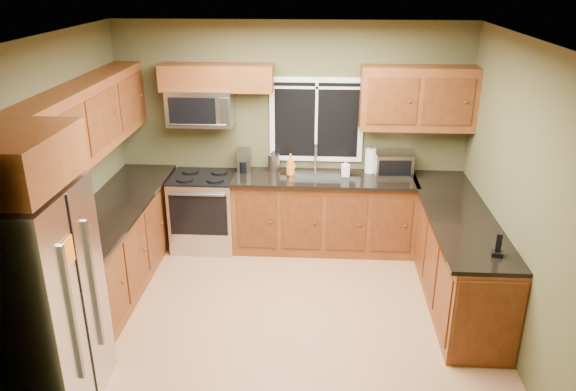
# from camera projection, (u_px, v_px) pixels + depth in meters

# --- Properties ---
(floor) EXTENTS (4.20, 4.20, 0.00)m
(floor) POSITION_uv_depth(u_px,v_px,m) (281.00, 314.00, 5.64)
(floor) COLOR #9C6B45
(floor) RESTS_ON ground
(ceiling) EXTENTS (4.20, 4.20, 0.00)m
(ceiling) POSITION_uv_depth(u_px,v_px,m) (279.00, 37.00, 4.63)
(ceiling) COLOR white
(ceiling) RESTS_ON back_wall
(back_wall) EXTENTS (4.20, 0.00, 4.20)m
(back_wall) POSITION_uv_depth(u_px,v_px,m) (291.00, 135.00, 6.80)
(back_wall) COLOR #4B4728
(back_wall) RESTS_ON ground
(front_wall) EXTENTS (4.20, 0.00, 4.20)m
(front_wall) POSITION_uv_depth(u_px,v_px,m) (258.00, 295.00, 3.47)
(front_wall) COLOR #4B4728
(front_wall) RESTS_ON ground
(left_wall) EXTENTS (0.00, 3.60, 3.60)m
(left_wall) POSITION_uv_depth(u_px,v_px,m) (57.00, 184.00, 5.26)
(left_wall) COLOR #4B4728
(left_wall) RESTS_ON ground
(right_wall) EXTENTS (0.00, 3.60, 3.60)m
(right_wall) POSITION_uv_depth(u_px,v_px,m) (514.00, 195.00, 5.02)
(right_wall) COLOR #4B4728
(right_wall) RESTS_ON ground
(window) EXTENTS (1.12, 0.03, 1.02)m
(window) POSITION_uv_depth(u_px,v_px,m) (316.00, 120.00, 6.69)
(window) COLOR white
(window) RESTS_ON back_wall
(base_cabinets_left) EXTENTS (0.60, 2.65, 0.90)m
(base_cabinets_left) POSITION_uv_depth(u_px,v_px,m) (117.00, 248.00, 6.02)
(base_cabinets_left) COLOR brown
(base_cabinets_left) RESTS_ON ground
(countertop_left) EXTENTS (0.65, 2.65, 0.04)m
(countertop_left) POSITION_uv_depth(u_px,v_px,m) (114.00, 207.00, 5.84)
(countertop_left) COLOR black
(countertop_left) RESTS_ON base_cabinets_left
(base_cabinets_back) EXTENTS (2.17, 0.60, 0.90)m
(base_cabinets_back) POSITION_uv_depth(u_px,v_px,m) (324.00, 214.00, 6.84)
(base_cabinets_back) COLOR brown
(base_cabinets_back) RESTS_ON ground
(countertop_back) EXTENTS (2.17, 0.65, 0.04)m
(countertop_back) POSITION_uv_depth(u_px,v_px,m) (325.00, 179.00, 6.64)
(countertop_back) COLOR black
(countertop_back) RESTS_ON base_cabinets_back
(base_cabinets_peninsula) EXTENTS (0.60, 2.52, 0.90)m
(base_cabinets_peninsula) POSITION_uv_depth(u_px,v_px,m) (456.00, 254.00, 5.87)
(base_cabinets_peninsula) COLOR brown
(base_cabinets_peninsula) RESTS_ON ground
(countertop_peninsula) EXTENTS (0.65, 2.50, 0.04)m
(countertop_peninsula) POSITION_uv_depth(u_px,v_px,m) (458.00, 213.00, 5.71)
(countertop_peninsula) COLOR black
(countertop_peninsula) RESTS_ON base_cabinets_peninsula
(upper_cabinets_left) EXTENTS (0.33, 2.65, 0.72)m
(upper_cabinets_left) POSITION_uv_depth(u_px,v_px,m) (87.00, 119.00, 5.50)
(upper_cabinets_left) COLOR brown
(upper_cabinets_left) RESTS_ON left_wall
(upper_cabinets_back_left) EXTENTS (1.30, 0.33, 0.30)m
(upper_cabinets_back_left) POSITION_uv_depth(u_px,v_px,m) (217.00, 77.00, 6.43)
(upper_cabinets_back_left) COLOR brown
(upper_cabinets_back_left) RESTS_ON back_wall
(upper_cabinets_back_right) EXTENTS (1.30, 0.33, 0.72)m
(upper_cabinets_back_right) POSITION_uv_depth(u_px,v_px,m) (418.00, 98.00, 6.38)
(upper_cabinets_back_right) COLOR brown
(upper_cabinets_back_right) RESTS_ON back_wall
(upper_cabinet_over_fridge) EXTENTS (0.72, 0.90, 0.38)m
(upper_cabinet_over_fridge) POSITION_uv_depth(u_px,v_px,m) (8.00, 160.00, 3.78)
(upper_cabinet_over_fridge) COLOR brown
(upper_cabinet_over_fridge) RESTS_ON left_wall
(refrigerator) EXTENTS (0.74, 0.90, 1.80)m
(refrigerator) POSITION_uv_depth(u_px,v_px,m) (36.00, 303.00, 4.20)
(refrigerator) COLOR #B7B7BC
(refrigerator) RESTS_ON ground
(range) EXTENTS (0.76, 0.69, 0.94)m
(range) POSITION_uv_depth(u_px,v_px,m) (204.00, 211.00, 6.89)
(range) COLOR #B7B7BC
(range) RESTS_ON ground
(microwave) EXTENTS (0.76, 0.41, 0.42)m
(microwave) POSITION_uv_depth(u_px,v_px,m) (201.00, 107.00, 6.54)
(microwave) COLOR #B7B7BC
(microwave) RESTS_ON back_wall
(sink) EXTENTS (0.60, 0.42, 0.36)m
(sink) POSITION_uv_depth(u_px,v_px,m) (315.00, 175.00, 6.65)
(sink) COLOR slate
(sink) RESTS_ON countertop_back
(toaster_oven) EXTENTS (0.45, 0.36, 0.27)m
(toaster_oven) POSITION_uv_depth(u_px,v_px,m) (393.00, 164.00, 6.66)
(toaster_oven) COLOR #B7B7BC
(toaster_oven) RESTS_ON countertop_back
(coffee_maker) EXTENTS (0.18, 0.23, 0.27)m
(coffee_maker) POSITION_uv_depth(u_px,v_px,m) (244.00, 161.00, 6.79)
(coffee_maker) COLOR slate
(coffee_maker) RESTS_ON countertop_back
(kettle) EXTENTS (0.17, 0.17, 0.26)m
(kettle) POSITION_uv_depth(u_px,v_px,m) (274.00, 162.00, 6.78)
(kettle) COLOR #B7B7BC
(kettle) RESTS_ON countertop_back
(paper_towel_roll) EXTENTS (0.14, 0.14, 0.32)m
(paper_towel_roll) POSITION_uv_depth(u_px,v_px,m) (370.00, 161.00, 6.74)
(paper_towel_roll) COLOR white
(paper_towel_roll) RESTS_ON countertop_back
(soap_bottle_a) EXTENTS (0.10, 0.10, 0.26)m
(soap_bottle_a) POSITION_uv_depth(u_px,v_px,m) (291.00, 165.00, 6.64)
(soap_bottle_a) COLOR orange
(soap_bottle_a) RESTS_ON countertop_back
(soap_bottle_b) EXTENTS (0.10, 0.10, 0.21)m
(soap_bottle_b) POSITION_uv_depth(u_px,v_px,m) (346.00, 168.00, 6.63)
(soap_bottle_b) COLOR white
(soap_bottle_b) RESTS_ON countertop_back
(soap_bottle_c) EXTENTS (0.13, 0.13, 0.15)m
(soap_bottle_c) POSITION_uv_depth(u_px,v_px,m) (291.00, 164.00, 6.84)
(soap_bottle_c) COLOR white
(soap_bottle_c) RESTS_ON countertop_back
(cordless_phone) EXTENTS (0.11, 0.11, 0.21)m
(cordless_phone) POSITION_uv_depth(u_px,v_px,m) (498.00, 249.00, 4.79)
(cordless_phone) COLOR black
(cordless_phone) RESTS_ON countertop_peninsula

